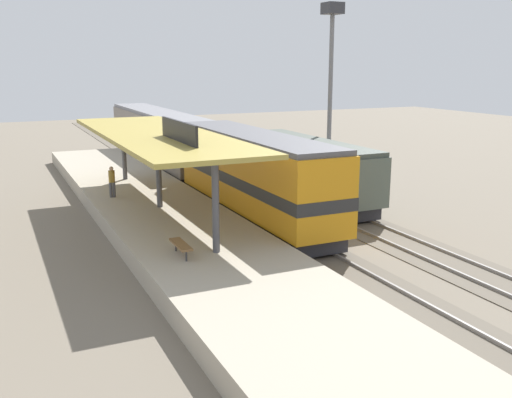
{
  "coord_description": "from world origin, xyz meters",
  "views": [
    {
      "loc": [
        -12.24,
        -28.11,
        8.07
      ],
      "look_at": [
        -1.38,
        -4.73,
        2.0
      ],
      "focal_mm": 40.63,
      "sensor_mm": 36.0,
      "label": 1
    }
  ],
  "objects_px": {
    "passenger_carriage_single": "(159,138)",
    "locomotive": "(254,176)",
    "freight_car": "(307,169)",
    "light_mast": "(331,58)",
    "person_waiting": "(112,180)",
    "platform_bench": "(181,245)"
  },
  "relations": [
    {
      "from": "passenger_carriage_single",
      "to": "locomotive",
      "type": "bearing_deg",
      "value": -90.0
    },
    {
      "from": "passenger_carriage_single",
      "to": "freight_car",
      "type": "height_order",
      "value": "passenger_carriage_single"
    },
    {
      "from": "freight_car",
      "to": "light_mast",
      "type": "bearing_deg",
      "value": 41.18
    },
    {
      "from": "light_mast",
      "to": "person_waiting",
      "type": "distance_m",
      "value": 15.6
    },
    {
      "from": "passenger_carriage_single",
      "to": "freight_car",
      "type": "distance_m",
      "value": 16.13
    },
    {
      "from": "freight_car",
      "to": "platform_bench",
      "type": "bearing_deg",
      "value": -139.96
    },
    {
      "from": "locomotive",
      "to": "passenger_carriage_single",
      "type": "bearing_deg",
      "value": 90.0
    },
    {
      "from": "platform_bench",
      "to": "person_waiting",
      "type": "xyz_separation_m",
      "value": [
        -0.35,
        11.12,
        0.51
      ]
    },
    {
      "from": "passenger_carriage_single",
      "to": "freight_car",
      "type": "relative_size",
      "value": 1.67
    },
    {
      "from": "passenger_carriage_single",
      "to": "person_waiting",
      "type": "height_order",
      "value": "passenger_carriage_single"
    },
    {
      "from": "platform_bench",
      "to": "freight_car",
      "type": "xyz_separation_m",
      "value": [
        10.6,
        8.91,
        0.63
      ]
    },
    {
      "from": "locomotive",
      "to": "person_waiting",
      "type": "relative_size",
      "value": 8.44
    },
    {
      "from": "light_mast",
      "to": "platform_bench",
      "type": "bearing_deg",
      "value": -139.7
    },
    {
      "from": "platform_bench",
      "to": "freight_car",
      "type": "height_order",
      "value": "freight_car"
    },
    {
      "from": "light_mast",
      "to": "passenger_carriage_single",
      "type": "bearing_deg",
      "value": 121.64
    },
    {
      "from": "freight_car",
      "to": "person_waiting",
      "type": "height_order",
      "value": "freight_car"
    },
    {
      "from": "passenger_carriage_single",
      "to": "freight_car",
      "type": "bearing_deg",
      "value": -73.43
    },
    {
      "from": "person_waiting",
      "to": "locomotive",
      "type": "bearing_deg",
      "value": -36.81
    },
    {
      "from": "locomotive",
      "to": "freight_car",
      "type": "height_order",
      "value": "locomotive"
    },
    {
      "from": "light_mast",
      "to": "person_waiting",
      "type": "height_order",
      "value": "light_mast"
    },
    {
      "from": "platform_bench",
      "to": "locomotive",
      "type": "distance_m",
      "value": 8.81
    },
    {
      "from": "locomotive",
      "to": "passenger_carriage_single",
      "type": "relative_size",
      "value": 0.72
    }
  ]
}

